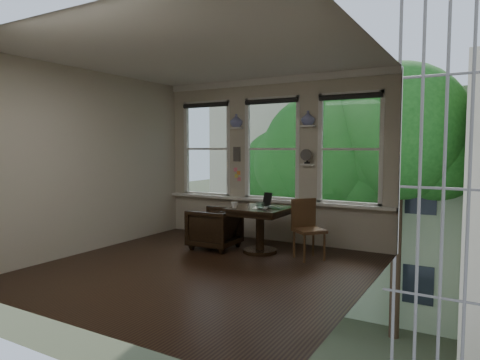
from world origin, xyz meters
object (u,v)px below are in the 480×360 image
Objects in this scene: armchair_left at (214,228)px; side_chair_right at (309,230)px; laptop at (272,208)px; mug at (234,205)px; table at (260,230)px.

side_chair_right reaches higher than armchair_left.
laptop reaches higher than armchair_left.
side_chair_right is 8.58× the size of mug.
table is at bearing -177.33° from laptop.
side_chair_right is 0.68m from laptop.
armchair_left is 2.42× the size of laptop.
armchair_left is 1.67m from side_chair_right.
armchair_left is at bearing 134.86° from side_chair_right.
table is 1.18× the size of armchair_left.
side_chair_right reaches higher than laptop.
laptop is at bearing -12.91° from table.
mug reaches higher than laptop.
mug reaches higher than armchair_left.
table is at bearing 95.76° from armchair_left.
armchair_left is 0.69m from mug.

